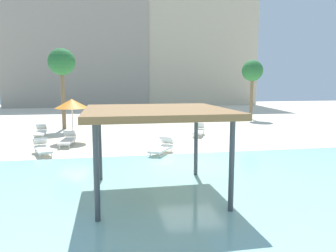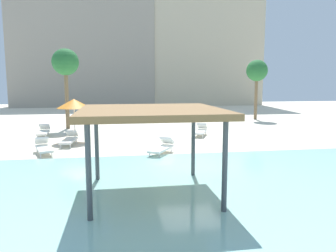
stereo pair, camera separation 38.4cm
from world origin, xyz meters
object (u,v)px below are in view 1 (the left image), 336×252
Objects in this scene: lounge_chair_5 at (42,147)px; lounge_chair_6 at (68,139)px; beach_umbrella_orange_0 at (72,104)px; palm_tree_1 at (252,72)px; lounge_chair_0 at (162,147)px; lounge_chair_1 at (40,132)px; shade_pavilion at (156,114)px; lounge_chair_3 at (199,130)px; palm_tree_0 at (62,64)px.

lounge_chair_6 is (0.92, 2.00, 0.00)m from lounge_chair_5.
beach_umbrella_orange_0 is 3.85m from lounge_chair_5.
lounge_chair_0 is at bearing -129.26° from palm_tree_1.
lounge_chair_1 is (-2.15, 1.96, -1.83)m from beach_umbrella_orange_0.
shade_pavilion is 2.06× the size of lounge_chair_3.
palm_tree_1 is at bearing 30.01° from beach_umbrella_orange_0.
lounge_chair_3 is at bearing 109.11° from lounge_chair_6.
beach_umbrella_orange_0 is 5.97m from palm_tree_0.
lounge_chair_1 is at bearing 115.54° from shade_pavilion.
lounge_chair_1 is 0.98× the size of lounge_chair_3.
shade_pavilion is 12.98m from lounge_chair_1.
beach_umbrella_orange_0 is 7.90m from lounge_chair_3.
palm_tree_0 is 16.39m from palm_tree_1.
shade_pavilion reaches higher than lounge_chair_6.
lounge_chair_6 is (-7.81, -1.87, 0.00)m from lounge_chair_3.
lounge_chair_3 is at bearing 178.01° from lounge_chair_0.
lounge_chair_1 is 0.97× the size of lounge_chair_5.
lounge_chair_5 is 9.55m from palm_tree_0.
palm_tree_0 reaches higher than lounge_chair_3.
palm_tree_0 is at bearing -117.86° from lounge_chair_0.
lounge_chair_0 is 5.76m from lounge_chair_3.
lounge_chair_5 is at bearing -89.58° from palm_tree_0.
beach_umbrella_orange_0 is 1.26× the size of lounge_chair_1.
lounge_chair_1 is at bearing -106.92° from palm_tree_0.
lounge_chair_1 and lounge_chair_3 have the same top height.
lounge_chair_3 is 9.55m from lounge_chair_5.
palm_tree_1 is (14.91, 8.61, 2.14)m from beach_umbrella_orange_0.
beach_umbrella_orange_0 is 1.26× the size of lounge_chair_0.
palm_tree_1 is at bearing 160.77° from lounge_chair_3.
beach_umbrella_orange_0 is at bearing 178.34° from lounge_chair_6.
palm_tree_0 is at bearing 106.84° from shade_pavilion.
lounge_chair_0 is at bearing 78.49° from shade_pavilion.
palm_tree_1 is (7.26, 7.94, 3.97)m from lounge_chair_3.
lounge_chair_5 and lounge_chair_6 have the same top height.
lounge_chair_1 is 0.99× the size of lounge_chair_6.
shade_pavilion is at bearing -70.64° from beach_umbrella_orange_0.
palm_tree_0 reaches higher than beach_umbrella_orange_0.
palm_tree_1 is at bearing 128.72° from lounge_chair_6.
lounge_chair_1 is 5.57m from palm_tree_0.
palm_tree_0 reaches higher than lounge_chair_5.
lounge_chair_0 is at bearing -10.19° from lounge_chair_3.
lounge_chair_0 is at bearing 61.50° from lounge_chair_5.
palm_tree_1 reaches higher than lounge_chair_0.
shade_pavilion is 0.71× the size of palm_tree_0.
palm_tree_1 reaches higher than beach_umbrella_orange_0.
lounge_chair_6 is at bearing -97.29° from beach_umbrella_orange_0.
lounge_chair_1 is at bearing -142.11° from lounge_chair_6.
lounge_chair_0 is 9.01m from lounge_chair_1.
lounge_chair_6 is at bearing -91.02° from lounge_chair_0.
palm_tree_0 is (-5.62, 9.44, 4.35)m from lounge_chair_0.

